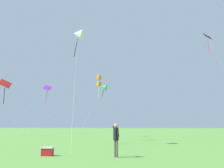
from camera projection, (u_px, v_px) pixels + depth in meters
kite_red_high at (4, 88)px, 38.15m from camera, size 4.77×12.20×9.14m
kite_white_distant at (78, 34)px, 21.28m from camera, size 2.45×7.70×10.18m
kite_green_small at (104, 87)px, 35.83m from camera, size 2.91×6.36×7.89m
kite_purple_streamer at (46, 91)px, 50.82m from camera, size 3.64×11.75×10.39m
kite_black_large at (209, 41)px, 41.75m from camera, size 4.42×7.87×17.83m
kite_orange_box at (99, 81)px, 26.07m from camera, size 3.99×11.98×7.08m
person_with_spool at (116, 133)px, 20.59m from camera, size 0.39×0.41×1.54m
person_in_red_shirt at (116, 137)px, 11.86m from camera, size 0.42×0.43×1.64m
picnic_cooler at (48, 151)px, 12.29m from camera, size 0.60×0.40×0.44m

